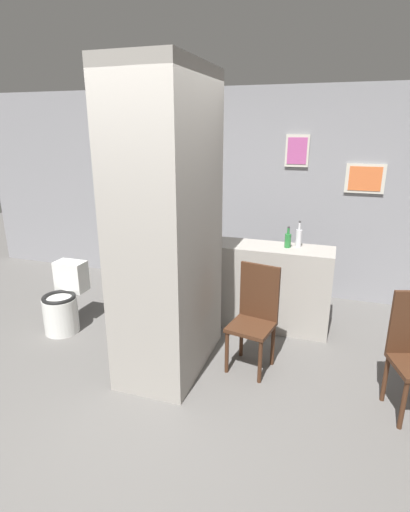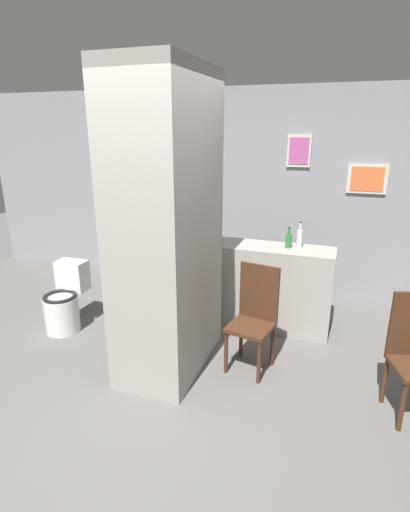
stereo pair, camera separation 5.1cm
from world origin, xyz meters
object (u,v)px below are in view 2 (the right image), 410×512
at_px(toilet, 65,302).
at_px(bicycle, 163,281).
at_px(bottle_tall, 300,238).
at_px(chair_near_pillar, 254,315).

height_order(toilet, bicycle, toilet).
bearing_deg(bottle_tall, bicycle, -178.51).
distance_m(toilet, bicycle, 1.14).
relative_size(toilet, chair_near_pillar, 0.75).
relative_size(chair_near_pillar, bottle_tall, 3.42).
height_order(toilet, bottle_tall, bottle_tall).
relative_size(toilet, bottle_tall, 2.57).
bearing_deg(chair_near_pillar, toilet, -170.14).
bearing_deg(toilet, bottle_tall, 20.32).
bearing_deg(bottle_tall, toilet, -159.68).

